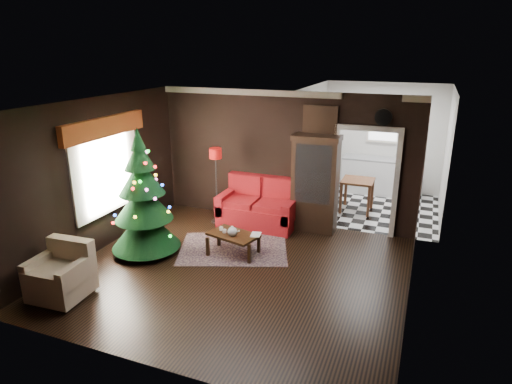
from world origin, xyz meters
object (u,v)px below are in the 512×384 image
at_px(coffee_table, 233,244).
at_px(wall_clock, 383,117).
at_px(christmas_tree, 143,198).
at_px(armchair, 59,271).
at_px(kitchen_table, 357,195).
at_px(curio_cabinet, 315,186).
at_px(teapot, 232,231).
at_px(floor_lamp, 216,186).
at_px(loveseat, 258,203).

height_order(coffee_table, wall_clock, wall_clock).
bearing_deg(christmas_tree, coffee_table, 17.33).
height_order(armchair, kitchen_table, armchair).
xyz_separation_m(curio_cabinet, armchair, (-2.88, -3.98, -0.49)).
bearing_deg(teapot, curio_cabinet, 59.63).
bearing_deg(christmas_tree, curio_cabinet, 39.62).
xyz_separation_m(floor_lamp, wall_clock, (3.23, 0.58, 1.55)).
xyz_separation_m(curio_cabinet, kitchen_table, (0.65, 1.43, -0.57)).
height_order(loveseat, wall_clock, wall_clock).
bearing_deg(floor_lamp, kitchen_table, 34.30).
bearing_deg(armchair, wall_clock, 42.25).
xyz_separation_m(loveseat, teapot, (0.11, -1.56, 0.00)).
bearing_deg(curio_cabinet, floor_lamp, -168.88).
height_order(curio_cabinet, armchair, curio_cabinet).
xyz_separation_m(floor_lamp, kitchen_table, (2.68, 1.83, -0.45)).
bearing_deg(loveseat, coffee_table, -86.87).
xyz_separation_m(floor_lamp, armchair, (-0.84, -3.58, -0.37)).
relative_size(coffee_table, teapot, 4.56).
bearing_deg(christmas_tree, loveseat, 53.00).
bearing_deg(armchair, teapot, 46.85).
relative_size(curio_cabinet, armchair, 2.33).
xyz_separation_m(loveseat, christmas_tree, (-1.47, -1.95, 0.55)).
relative_size(loveseat, curio_cabinet, 0.89).
xyz_separation_m(curio_cabinet, wall_clock, (1.20, 0.18, 1.43)).
relative_size(loveseat, wall_clock, 5.31).
height_order(loveseat, floor_lamp, floor_lamp).
height_order(armchair, teapot, armchair).
bearing_deg(loveseat, kitchen_table, 42.51).
distance_m(floor_lamp, christmas_tree, 1.88).
relative_size(armchair, wall_clock, 2.55).
height_order(teapot, wall_clock, wall_clock).
height_order(loveseat, christmas_tree, christmas_tree).
bearing_deg(armchair, curio_cabinet, 50.81).
xyz_separation_m(coffee_table, kitchen_table, (1.72, 3.11, 0.16)).
height_order(wall_clock, kitchen_table, wall_clock).
height_order(teapot, kitchen_table, kitchen_table).
bearing_deg(kitchen_table, wall_clock, -66.25).
distance_m(floor_lamp, coffee_table, 1.72).
distance_m(loveseat, armchair, 4.14).
xyz_separation_m(curio_cabinet, christmas_tree, (-2.62, -2.17, 0.10)).
bearing_deg(coffee_table, armchair, -128.20).
bearing_deg(kitchen_table, floor_lamp, -145.70).
bearing_deg(armchair, loveseat, 62.00).
bearing_deg(wall_clock, kitchen_table, 113.75).
distance_m(armchair, wall_clock, 6.13).
height_order(loveseat, teapot, loveseat).
xyz_separation_m(teapot, kitchen_table, (1.69, 3.21, -0.13)).
bearing_deg(kitchen_table, armchair, -123.10).
xyz_separation_m(floor_lamp, christmas_tree, (-0.59, -1.77, 0.22)).
bearing_deg(armchair, kitchen_table, 53.57).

